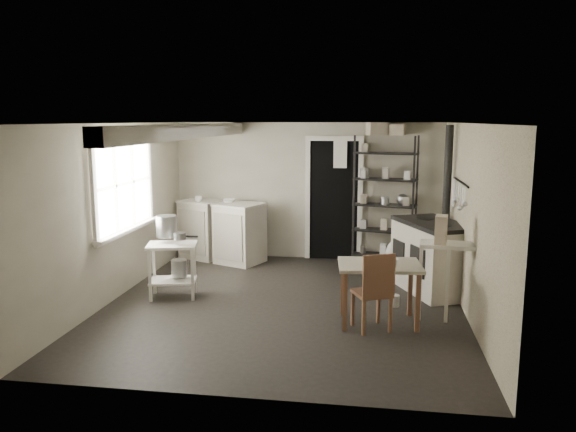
# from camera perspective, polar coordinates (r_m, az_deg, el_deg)

# --- Properties ---
(floor) EXTENTS (5.00, 5.00, 0.00)m
(floor) POSITION_cam_1_polar(r_m,az_deg,el_deg) (7.32, -0.35, -8.92)
(floor) COLOR black
(floor) RESTS_ON ground
(ceiling) EXTENTS (5.00, 5.00, 0.00)m
(ceiling) POSITION_cam_1_polar(r_m,az_deg,el_deg) (6.93, -0.37, 9.40)
(ceiling) COLOR beige
(ceiling) RESTS_ON wall_back
(wall_back) EXTENTS (4.50, 0.02, 2.30)m
(wall_back) POSITION_cam_1_polar(r_m,az_deg,el_deg) (9.49, 1.97, 2.53)
(wall_back) COLOR #B6B09B
(wall_back) RESTS_ON ground
(wall_front) EXTENTS (4.50, 0.02, 2.30)m
(wall_front) POSITION_cam_1_polar(r_m,az_deg,el_deg) (4.64, -5.15, -5.20)
(wall_front) COLOR #B6B09B
(wall_front) RESTS_ON ground
(wall_left) EXTENTS (0.02, 5.00, 2.30)m
(wall_left) POSITION_cam_1_polar(r_m,az_deg,el_deg) (7.71, -17.13, 0.41)
(wall_left) COLOR #B6B09B
(wall_left) RESTS_ON ground
(wall_right) EXTENTS (0.02, 5.00, 2.30)m
(wall_right) POSITION_cam_1_polar(r_m,az_deg,el_deg) (7.05, 18.01, -0.47)
(wall_right) COLOR #B6B09B
(wall_right) RESTS_ON ground
(window) EXTENTS (0.12, 1.76, 1.28)m
(window) POSITION_cam_1_polar(r_m,az_deg,el_deg) (7.83, -16.43, 3.17)
(window) COLOR white
(window) RESTS_ON wall_left
(doorway) EXTENTS (0.96, 0.10, 2.08)m
(doorway) POSITION_cam_1_polar(r_m,az_deg,el_deg) (9.44, 4.66, 1.54)
(doorway) COLOR white
(doorway) RESTS_ON ground
(ceiling_beam) EXTENTS (0.18, 5.00, 0.18)m
(ceiling_beam) POSITION_cam_1_polar(r_m,az_deg,el_deg) (7.22, -9.93, 8.47)
(ceiling_beam) COLOR white
(ceiling_beam) RESTS_ON ceiling
(wallpaper_panel) EXTENTS (0.01, 5.00, 2.30)m
(wallpaper_panel) POSITION_cam_1_polar(r_m,az_deg,el_deg) (7.05, 17.93, -0.47)
(wallpaper_panel) COLOR beige
(wallpaper_panel) RESTS_ON wall_right
(utensil_rail) EXTENTS (0.06, 1.20, 0.44)m
(utensil_rail) POSITION_cam_1_polar(r_m,az_deg,el_deg) (7.58, 16.99, 3.32)
(utensil_rail) COLOR #BCBCBF
(utensil_rail) RESTS_ON wall_right
(prep_table) EXTENTS (0.72, 0.59, 0.73)m
(prep_table) POSITION_cam_1_polar(r_m,az_deg,el_deg) (7.64, -11.64, -5.19)
(prep_table) COLOR white
(prep_table) RESTS_ON ground
(stockpot) EXTENTS (0.29, 0.29, 0.29)m
(stockpot) POSITION_cam_1_polar(r_m,az_deg,el_deg) (7.65, -12.25, -1.04)
(stockpot) COLOR #BCBCBF
(stockpot) RESTS_ON prep_table
(saucepan) EXTENTS (0.19, 0.19, 0.09)m
(saucepan) POSITION_cam_1_polar(r_m,az_deg,el_deg) (7.43, -10.91, -2.02)
(saucepan) COLOR #BCBCBF
(saucepan) RESTS_ON prep_table
(bucket) EXTENTS (0.21, 0.21, 0.23)m
(bucket) POSITION_cam_1_polar(r_m,az_deg,el_deg) (7.67, -11.00, -5.22)
(bucket) COLOR #BCBCBF
(bucket) RESTS_ON prep_table
(base_cabinets) EXTENTS (1.64, 1.18, 0.99)m
(base_cabinets) POSITION_cam_1_polar(r_m,az_deg,el_deg) (9.52, -6.74, -1.72)
(base_cabinets) COLOR beige
(base_cabinets) RESTS_ON ground
(mixing_bowl) EXTENTS (0.29, 0.29, 0.07)m
(mixing_bowl) POSITION_cam_1_polar(r_m,az_deg,el_deg) (9.38, -6.00, 1.19)
(mixing_bowl) COLOR white
(mixing_bowl) RESTS_ON base_cabinets
(counter_cup) EXTENTS (0.17, 0.17, 0.10)m
(counter_cup) POSITION_cam_1_polar(r_m,az_deg,el_deg) (9.46, -9.08, 1.30)
(counter_cup) COLOR white
(counter_cup) RESTS_ON base_cabinets
(shelf_rack) EXTENTS (1.06, 0.60, 2.10)m
(shelf_rack) POSITION_cam_1_polar(r_m,az_deg,el_deg) (9.26, 9.80, 0.97)
(shelf_rack) COLOR black
(shelf_rack) RESTS_ON ground
(shelf_jar) EXTENTS (0.10, 0.10, 0.18)m
(shelf_jar) POSITION_cam_1_polar(r_m,az_deg,el_deg) (9.23, 7.69, 3.58)
(shelf_jar) COLOR white
(shelf_jar) RESTS_ON shelf_rack
(storage_box_a) EXTENTS (0.35, 0.33, 0.20)m
(storage_box_a) POSITION_cam_1_polar(r_m,az_deg,el_deg) (9.16, 8.97, 7.56)
(storage_box_a) COLOR beige
(storage_box_a) RESTS_ON shelf_rack
(storage_box_b) EXTENTS (0.32, 0.30, 0.17)m
(storage_box_b) POSITION_cam_1_polar(r_m,az_deg,el_deg) (9.21, 10.95, 7.39)
(storage_box_b) COLOR beige
(storage_box_b) RESTS_ON shelf_rack
(stove) EXTENTS (1.12, 1.41, 0.97)m
(stove) POSITION_cam_1_polar(r_m,az_deg,el_deg) (7.98, 14.41, -4.36)
(stove) COLOR beige
(stove) RESTS_ON ground
(stovepipe) EXTENTS (0.13, 0.13, 1.43)m
(stovepipe) POSITION_cam_1_polar(r_m,az_deg,el_deg) (8.26, 15.92, 4.15)
(stovepipe) COLOR black
(stovepipe) RESTS_ON stove
(side_ledge) EXTENTS (0.65, 0.39, 0.95)m
(side_ledge) POSITION_cam_1_polar(r_m,az_deg,el_deg) (6.82, 15.69, -6.92)
(side_ledge) COLOR white
(side_ledge) RESTS_ON ground
(oats_box) EXTENTS (0.17, 0.23, 0.32)m
(oats_box) POSITION_cam_1_polar(r_m,az_deg,el_deg) (6.63, 15.25, -2.19)
(oats_box) COLOR beige
(oats_box) RESTS_ON side_ledge
(work_table) EXTENTS (1.00, 0.74, 0.71)m
(work_table) POSITION_cam_1_polar(r_m,az_deg,el_deg) (6.64, 9.22, -7.57)
(work_table) COLOR beige
(work_table) RESTS_ON ground
(table_cup) EXTENTS (0.11, 0.11, 0.09)m
(table_cup) POSITION_cam_1_polar(r_m,az_deg,el_deg) (6.42, 10.73, -4.29)
(table_cup) COLOR white
(table_cup) RESTS_ON work_table
(chair) EXTENTS (0.50, 0.51, 0.91)m
(chair) POSITION_cam_1_polar(r_m,az_deg,el_deg) (6.41, 8.52, -7.22)
(chair) COLOR brown
(chair) RESTS_ON ground
(flour_sack) EXTENTS (0.47, 0.44, 0.45)m
(flour_sack) POSITION_cam_1_polar(r_m,az_deg,el_deg) (9.18, 11.05, -3.66)
(flour_sack) COLOR white
(flour_sack) RESTS_ON ground
(floor_crock) EXTENTS (0.15, 0.15, 0.15)m
(floor_crock) POSITION_cam_1_polar(r_m,az_deg,el_deg) (7.33, 10.79, -8.44)
(floor_crock) COLOR white
(floor_crock) RESTS_ON ground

